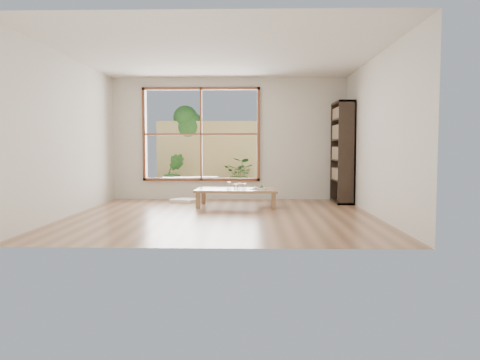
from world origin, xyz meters
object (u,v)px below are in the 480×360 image
(food_tray, at_px, (258,188))
(garden_bench, at_px, (190,180))
(low_table, at_px, (237,191))
(bookshelf, at_px, (342,152))

(food_tray, relative_size, garden_bench, 0.23)
(low_table, bearing_deg, garden_bench, 122.63)
(food_tray, bearing_deg, bookshelf, 42.30)
(bookshelf, height_order, food_tray, bookshelf)
(bookshelf, height_order, garden_bench, bookshelf)
(food_tray, xyz_separation_m, garden_bench, (-1.55, 2.08, 0.02))
(food_tray, bearing_deg, garden_bench, 143.62)
(low_table, height_order, garden_bench, garden_bench)
(low_table, distance_m, bookshelf, 2.33)
(bookshelf, distance_m, garden_bench, 3.55)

